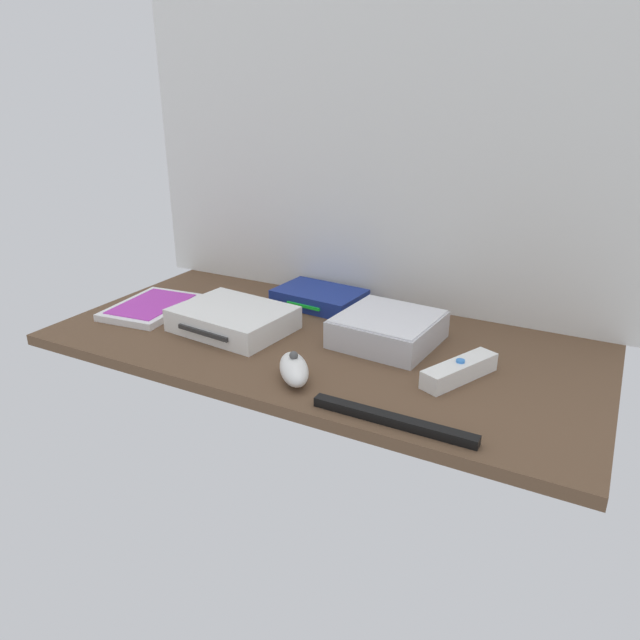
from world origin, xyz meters
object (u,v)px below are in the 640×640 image
object	(u,v)px
game_console	(233,319)
game_case	(152,307)
remote_nunchuk	(294,369)
sensor_bar	(393,420)
remote_wand	(460,371)
network_router	(319,298)
mini_computer	(388,329)

from	to	relation	value
game_console	game_case	size ratio (longest dim) A/B	1.11
remote_nunchuk	sensor_bar	size ratio (longest dim) A/B	0.44
game_case	remote_wand	distance (cm)	65.21
remote_nunchuk	sensor_bar	distance (cm)	19.31
remote_nunchuk	sensor_bar	bearing A→B (deg)	-53.51
network_router	remote_wand	xyz separation A→B (cm)	(35.79, -19.57, -0.19)
game_console	remote_wand	xyz separation A→B (cm)	(43.95, 0.18, -0.69)
mini_computer	game_case	world-z (taller)	mini_computer
network_router	sensor_bar	distance (cm)	48.74
game_console	network_router	distance (cm)	21.38
mini_computer	sensor_bar	xyz separation A→B (cm)	(11.22, -25.81, -1.94)
sensor_bar	remote_wand	bearing A→B (deg)	76.46
game_console	game_case	bearing A→B (deg)	-175.40
remote_wand	network_router	bearing A→B (deg)	175.31
network_router	remote_nunchuk	world-z (taller)	remote_nunchuk
remote_wand	mini_computer	bearing A→B (deg)	176.38
remote_nunchuk	remote_wand	bearing A→B (deg)	-9.83
mini_computer	remote_wand	distance (cm)	17.61
mini_computer	remote_wand	bearing A→B (deg)	-27.60
game_console	mini_computer	world-z (taller)	mini_computer
mini_computer	remote_wand	size ratio (longest dim) A/B	1.22
network_router	remote_nunchuk	bearing A→B (deg)	-63.97
network_router	remote_wand	world-z (taller)	same
game_case	remote_nunchuk	xyz separation A→B (cm)	(42.20, -13.07, 1.28)
remote_wand	game_case	bearing A→B (deg)	-156.22
remote_wand	sensor_bar	distance (cm)	18.21
mini_computer	network_router	world-z (taller)	mini_computer
remote_wand	game_console	bearing A→B (deg)	-155.78
mini_computer	remote_nunchuk	xyz separation A→B (cm)	(-7.43, -20.98, -0.60)
game_console	sensor_bar	bearing A→B (deg)	-18.13
remote_nunchuk	game_console	bearing A→B (deg)	109.87
game_console	remote_nunchuk	bearing A→B (deg)	-25.44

